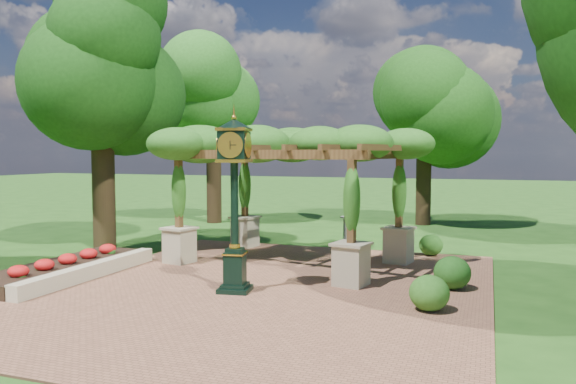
% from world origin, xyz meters
% --- Properties ---
extents(ground, '(120.00, 120.00, 0.00)m').
position_xyz_m(ground, '(0.00, 0.00, 0.00)').
color(ground, '#1E4714').
rests_on(ground, ground).
extents(brick_plaza, '(10.00, 12.00, 0.04)m').
position_xyz_m(brick_plaza, '(0.00, 1.00, 0.02)').
color(brick_plaza, brown).
rests_on(brick_plaza, ground).
extents(border_wall, '(0.35, 5.00, 0.40)m').
position_xyz_m(border_wall, '(-4.60, 0.50, 0.20)').
color(border_wall, '#C6B793').
rests_on(border_wall, ground).
extents(flower_bed, '(1.50, 5.00, 0.36)m').
position_xyz_m(flower_bed, '(-5.50, 0.50, 0.18)').
color(flower_bed, red).
rests_on(flower_bed, ground).
extents(pedestal_clock, '(0.91, 0.91, 4.01)m').
position_xyz_m(pedestal_clock, '(-0.56, 0.49, 2.40)').
color(pedestal_clock, black).
rests_on(pedestal_clock, brick_plaza).
extents(pergola, '(6.93, 5.08, 3.96)m').
position_xyz_m(pergola, '(-0.54, 4.09, 3.24)').
color(pergola, tan).
rests_on(pergola, brick_plaza).
extents(sundial, '(0.57, 0.57, 0.96)m').
position_xyz_m(sundial, '(0.16, 8.22, 0.42)').
color(sundial, gray).
rests_on(sundial, ground).
extents(shrub_front, '(0.91, 0.91, 0.72)m').
position_xyz_m(shrub_front, '(3.77, 0.38, 0.40)').
color(shrub_front, '#2C631C').
rests_on(shrub_front, brick_plaza).
extents(shrub_mid, '(1.10, 1.10, 0.77)m').
position_xyz_m(shrub_mid, '(4.09, 2.41, 0.42)').
color(shrub_mid, '#1D4C15').
rests_on(shrub_mid, brick_plaza).
extents(shrub_back, '(0.81, 0.81, 0.65)m').
position_xyz_m(shrub_back, '(3.20, 6.64, 0.37)').
color(shrub_back, '#2B651D').
rests_on(shrub_back, brick_plaza).
extents(tree_west_near, '(4.07, 4.07, 9.40)m').
position_xyz_m(tree_west_near, '(-7.37, 4.63, 6.42)').
color(tree_west_near, '#352615').
rests_on(tree_west_near, ground).
extents(tree_west_far, '(3.63, 3.63, 7.95)m').
position_xyz_m(tree_west_far, '(-7.04, 12.02, 5.43)').
color(tree_west_far, '#302013').
rests_on(tree_west_far, ground).
extents(tree_north, '(4.19, 4.19, 7.58)m').
position_xyz_m(tree_north, '(2.09, 14.50, 5.20)').
color(tree_north, '#302113').
rests_on(tree_north, ground).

